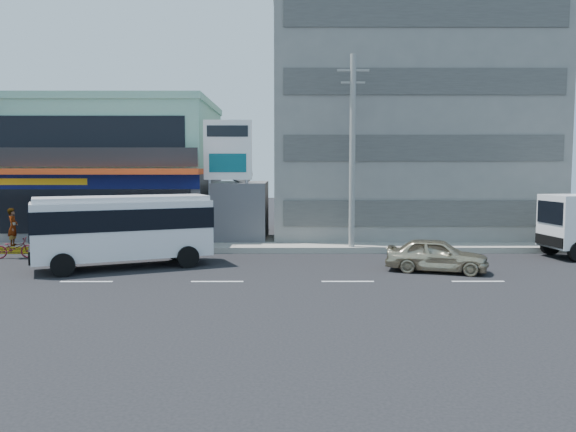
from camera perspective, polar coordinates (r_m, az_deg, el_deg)
The scene contains 11 objects.
ground at distance 21.76m, azimuth -7.21°, elevation -6.63°, with size 120.00×120.00×0.00m, color black.
sidewalk at distance 31.03m, azimuth 4.18°, elevation -2.85°, with size 70.00×5.00×0.30m, color gray.
shop_building at distance 36.68m, azimuth -17.10°, elevation 4.17°, with size 12.40×11.70×8.00m.
concrete_building at distance 36.99m, azimuth 11.43°, elevation 8.95°, with size 16.00×12.00×14.00m, color gray.
gap_structure at distance 33.36m, azimuth -4.73°, elevation 0.45°, with size 3.00×6.00×3.50m, color #4A4A4F.
satellite_dish at distance 32.27m, azimuth -4.89°, elevation 3.55°, with size 1.50×1.50×0.15m, color slate.
billboard at distance 30.52m, azimuth -6.13°, elevation 6.00°, with size 2.60×0.18×6.90m.
utility_pole_near at distance 28.76m, azimuth 6.56°, elevation 6.50°, with size 1.60×0.30×10.00m.
minibus at distance 25.35m, azimuth -16.39°, elevation -0.90°, with size 7.77×5.18×3.12m.
sedan at distance 24.30m, azimuth 14.85°, elevation -3.85°, with size 1.67×4.16×1.42m, color #BBAE8F.
motorcycle_rider at distance 30.01m, azimuth -26.10°, elevation -2.37°, with size 1.97×0.99×2.42m.
Camera 1 is at (2.64, -21.15, 4.35)m, focal length 35.00 mm.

